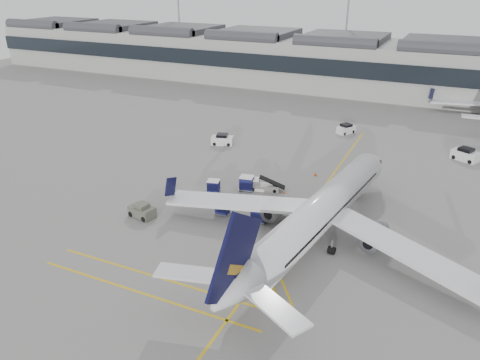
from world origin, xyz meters
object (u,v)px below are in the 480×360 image
at_px(pushback_tug, 142,211).
at_px(belt_loader, 264,186).
at_px(airliner_main, 318,214).
at_px(baggage_cart_a, 260,212).
at_px(ramp_agent_a, 284,199).
at_px(ramp_agent_b, 261,204).

bearing_deg(pushback_tug, belt_loader, 63.01).
xyz_separation_m(airliner_main, pushback_tug, (-19.17, -3.59, -2.21)).
xyz_separation_m(airliner_main, baggage_cart_a, (-6.78, 1.13, -1.89)).
xyz_separation_m(ramp_agent_a, pushback_tug, (-13.46, -9.45, -0.13)).
distance_m(airliner_main, baggage_cart_a, 7.13).
relative_size(belt_loader, pushback_tug, 1.47).
height_order(airliner_main, ramp_agent_b, airliner_main).
relative_size(baggage_cart_a, pushback_tug, 0.64).
bearing_deg(pushback_tug, ramp_agent_b, 41.15).
bearing_deg(ramp_agent_b, airliner_main, 116.39).
bearing_deg(baggage_cart_a, airliner_main, -2.72).
bearing_deg(belt_loader, pushback_tug, -142.86).
xyz_separation_m(airliner_main, ramp_agent_b, (-7.57, 3.21, -1.95)).
bearing_deg(airliner_main, pushback_tug, -161.52).
xyz_separation_m(belt_loader, baggage_cart_a, (2.76, -7.71, 0.50)).
relative_size(ramp_agent_b, pushback_tug, 0.62).
bearing_deg(baggage_cart_a, ramp_agent_b, 117.36).
relative_size(belt_loader, ramp_agent_a, 2.74).
height_order(baggage_cart_a, ramp_agent_b, ramp_agent_b).
bearing_deg(pushback_tug, ramp_agent_a, 45.85).
bearing_deg(ramp_agent_a, belt_loader, 118.33).
relative_size(airliner_main, baggage_cart_a, 18.67).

